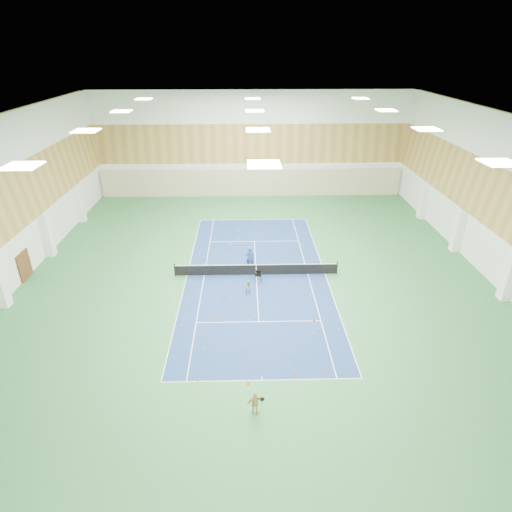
% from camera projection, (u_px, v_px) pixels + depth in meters
% --- Properties ---
extents(ground, '(40.00, 40.00, 0.00)m').
position_uv_depth(ground, '(256.00, 275.00, 33.90)').
color(ground, '#2F6F3A').
rests_on(ground, ground).
extents(room_shell, '(36.00, 40.00, 12.00)m').
position_uv_depth(room_shell, '(256.00, 203.00, 31.24)').
color(room_shell, white).
rests_on(room_shell, ground).
extents(wood_cladding, '(36.00, 40.00, 8.00)m').
position_uv_depth(wood_cladding, '(256.00, 176.00, 30.35)').
color(wood_cladding, '#B38742').
rests_on(wood_cladding, room_shell).
extents(ceiling_light_grid, '(21.40, 25.40, 0.06)m').
position_uv_depth(ceiling_light_grid, '(256.00, 119.00, 28.60)').
color(ceiling_light_grid, white).
rests_on(ceiling_light_grid, room_shell).
extents(court_surface, '(10.97, 23.77, 0.01)m').
position_uv_depth(court_surface, '(256.00, 275.00, 33.90)').
color(court_surface, navy).
rests_on(court_surface, ground).
extents(tennis_balls_scatter, '(10.57, 22.77, 0.07)m').
position_uv_depth(tennis_balls_scatter, '(256.00, 274.00, 33.88)').
color(tennis_balls_scatter, '#CAE827').
rests_on(tennis_balls_scatter, ground).
extents(tennis_net, '(12.80, 0.10, 1.10)m').
position_uv_depth(tennis_net, '(256.00, 269.00, 33.66)').
color(tennis_net, black).
rests_on(tennis_net, ground).
extents(back_curtain, '(35.40, 0.16, 3.20)m').
position_uv_depth(back_curtain, '(252.00, 183.00, 50.88)').
color(back_curtain, '#C6B793').
rests_on(back_curtain, ground).
extents(door_left_b, '(0.08, 1.80, 2.20)m').
position_uv_depth(door_left_b, '(25.00, 265.00, 32.99)').
color(door_left_b, '#593319').
rests_on(door_left_b, ground).
extents(coach, '(0.74, 0.54, 1.87)m').
position_uv_depth(coach, '(250.00, 258.00, 34.57)').
color(coach, '#22489C').
rests_on(coach, ground).
extents(child_court, '(0.62, 0.52, 1.13)m').
position_uv_depth(child_court, '(249.00, 287.00, 31.09)').
color(child_court, '#93929A').
rests_on(child_court, ground).
extents(child_apron, '(0.83, 0.53, 1.31)m').
position_uv_depth(child_apron, '(255.00, 403.00, 20.92)').
color(child_apron, tan).
rests_on(child_apron, ground).
extents(ball_cart, '(0.57, 0.57, 0.87)m').
position_uv_depth(ball_cart, '(258.00, 277.00, 32.72)').
color(ball_cart, black).
rests_on(ball_cart, ground).
extents(cone_svc_a, '(0.22, 0.22, 0.24)m').
position_uv_depth(cone_svc_a, '(212.00, 317.00, 28.51)').
color(cone_svc_a, '#FF590D').
rests_on(cone_svc_a, ground).
extents(cone_svc_b, '(0.20, 0.20, 0.22)m').
position_uv_depth(cone_svc_b, '(248.00, 318.00, 28.42)').
color(cone_svc_b, orange).
rests_on(cone_svc_b, ground).
extents(cone_svc_c, '(0.20, 0.20, 0.22)m').
position_uv_depth(cone_svc_c, '(268.00, 324.00, 27.77)').
color(cone_svc_c, orange).
rests_on(cone_svc_c, ground).
extents(cone_svc_d, '(0.18, 0.18, 0.20)m').
position_uv_depth(cone_svc_d, '(314.00, 320.00, 28.18)').
color(cone_svc_d, '#DF400B').
rests_on(cone_svc_d, ground).
extents(cone_base_a, '(0.17, 0.17, 0.19)m').
position_uv_depth(cone_base_a, '(198.00, 380.00, 23.19)').
color(cone_base_a, '#FE4C0D').
rests_on(cone_base_a, ground).
extents(cone_base_b, '(0.22, 0.22, 0.24)m').
position_uv_depth(cone_base_b, '(248.00, 383.00, 22.93)').
color(cone_base_b, orange).
rests_on(cone_base_b, ground).
extents(cone_base_c, '(0.19, 0.19, 0.20)m').
position_uv_depth(cone_base_c, '(294.00, 375.00, 23.53)').
color(cone_base_c, '#FF440D').
rests_on(cone_base_c, ground).
extents(cone_base_d, '(0.17, 0.17, 0.19)m').
position_uv_depth(cone_base_d, '(327.00, 371.00, 23.81)').
color(cone_base_d, orange).
rests_on(cone_base_d, ground).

